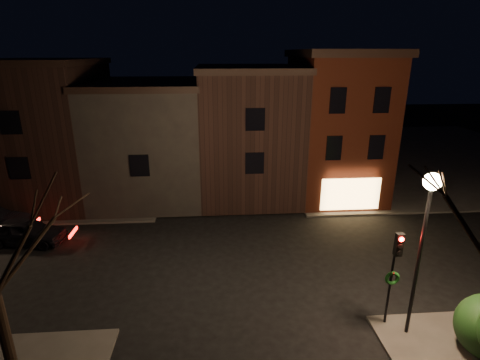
# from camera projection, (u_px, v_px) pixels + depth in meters

# --- Properties ---
(ground) EXTENTS (120.00, 120.00, 0.00)m
(ground) POSITION_uv_depth(u_px,v_px,m) (237.00, 260.00, 19.82)
(ground) COLOR black
(ground) RESTS_ON ground
(sidewalk_far_right) EXTENTS (30.00, 30.00, 0.12)m
(sidewalk_far_right) POSITION_uv_depth(u_px,v_px,m) (410.00, 154.00, 40.10)
(sidewalk_far_right) COLOR #2D2B28
(sidewalk_far_right) RESTS_ON ground
(sidewalk_far_left) EXTENTS (30.00, 30.00, 0.12)m
(sidewalk_far_left) POSITION_uv_depth(u_px,v_px,m) (24.00, 162.00, 37.27)
(sidewalk_far_left) COLOR #2D2B28
(sidewalk_far_left) RESTS_ON ground
(corner_building) EXTENTS (6.50, 8.50, 10.50)m
(corner_building) POSITION_uv_depth(u_px,v_px,m) (336.00, 124.00, 27.59)
(corner_building) COLOR #3E150B
(corner_building) RESTS_ON ground
(row_building_a) EXTENTS (7.30, 10.30, 9.40)m
(row_building_a) POSITION_uv_depth(u_px,v_px,m) (247.00, 130.00, 28.28)
(row_building_a) COLOR black
(row_building_a) RESTS_ON ground
(row_building_b) EXTENTS (7.80, 10.30, 8.40)m
(row_building_b) POSITION_uv_depth(u_px,v_px,m) (151.00, 138.00, 27.93)
(row_building_b) COLOR black
(row_building_b) RESTS_ON ground
(row_building_c) EXTENTS (7.30, 10.30, 9.90)m
(row_building_c) POSITION_uv_depth(u_px,v_px,m) (49.00, 130.00, 27.17)
(row_building_c) COLOR black
(row_building_c) RESTS_ON ground
(street_lamp_near) EXTENTS (0.60, 0.60, 6.48)m
(street_lamp_near) POSITION_uv_depth(u_px,v_px,m) (427.00, 212.00, 12.93)
(street_lamp_near) COLOR black
(street_lamp_near) RESTS_ON sidewalk_near_right
(traffic_signal) EXTENTS (0.58, 0.38, 4.05)m
(traffic_signal) POSITION_uv_depth(u_px,v_px,m) (395.00, 265.00, 14.11)
(traffic_signal) COLOR black
(traffic_signal) RESTS_ON sidewalk_near_right
(parked_car_a) EXTENTS (4.61, 2.32, 1.51)m
(parked_car_a) POSITION_uv_depth(u_px,v_px,m) (25.00, 231.00, 21.30)
(parked_car_a) COLOR black
(parked_car_a) RESTS_ON ground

